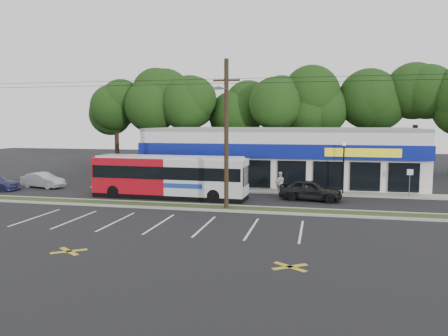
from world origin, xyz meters
TOP-DOWN VIEW (x-y plane):
  - ground at (0.00, 0.00)m, footprint 120.00×120.00m
  - grass_strip at (0.00, 1.00)m, footprint 40.00×1.60m
  - curb_south at (0.00, 0.15)m, footprint 40.00×0.25m
  - curb_north at (0.00, 1.85)m, footprint 40.00×0.25m
  - sidewalk at (5.00, 9.00)m, footprint 32.00×2.20m
  - strip_mall at (5.50, 15.91)m, footprint 25.00×12.55m
  - utility_pole at (2.83, 0.93)m, footprint 50.00×2.77m
  - lamp_post at (11.00, 8.80)m, footprint 0.30×0.30m
  - sign_post at (16.00, 8.57)m, footprint 0.45×0.10m
  - tree_line at (4.00, 26.00)m, footprint 46.76×6.76m
  - metrobus at (-2.25, 4.50)m, footprint 12.19×2.94m
  - car_dark at (8.50, 5.67)m, footprint 4.86×2.54m
  - car_silver at (-15.12, 7.00)m, footprint 4.30×2.21m
  - pedestrian_a at (2.00, 8.50)m, footprint 0.61×0.46m
  - pedestrian_b at (5.91, 8.50)m, footprint 0.99×0.84m

SIDE VIEW (x-z plane):
  - ground at x=0.00m, z-range 0.00..0.00m
  - sidewalk at x=5.00m, z-range 0.00..0.10m
  - grass_strip at x=0.00m, z-range 0.00..0.12m
  - curb_south at x=0.00m, z-range 0.00..0.14m
  - curb_north at x=0.00m, z-range 0.00..0.14m
  - car_silver at x=-15.12m, z-range 0.00..1.35m
  - pedestrian_a at x=2.00m, z-range 0.00..1.52m
  - car_dark at x=8.50m, z-range 0.00..1.58m
  - pedestrian_b at x=5.91m, z-range 0.00..1.79m
  - sign_post at x=16.00m, z-range 0.44..2.67m
  - metrobus at x=-2.25m, z-range 0.10..3.35m
  - strip_mall at x=5.50m, z-range 0.00..5.30m
  - lamp_post at x=11.00m, z-range 0.55..4.80m
  - utility_pole at x=2.83m, z-range 0.41..10.41m
  - tree_line at x=4.00m, z-range 2.50..14.33m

